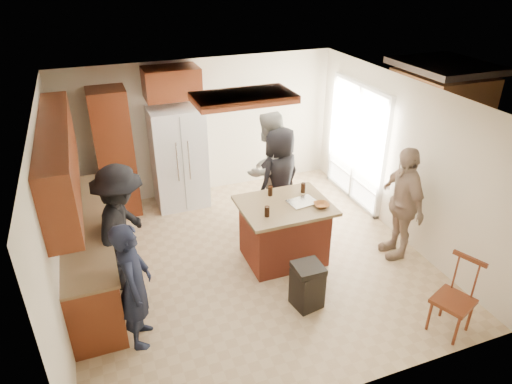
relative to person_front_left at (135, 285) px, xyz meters
name	(u,v)px	position (x,y,z in m)	size (l,w,h in m)	color
room_shell	(426,133)	(6.11, 2.64, 0.07)	(8.00, 5.20, 5.00)	tan
person_front_left	(135,285)	(0.00, 0.00, 0.00)	(0.58, 0.43, 1.60)	black
person_behind_left	(268,169)	(2.44, 2.02, 0.16)	(0.93, 0.57, 1.91)	gray
person_behind_right	(280,178)	(2.55, 1.80, 0.06)	(0.84, 0.55, 1.73)	black
person_side_right	(402,203)	(3.87, 0.41, 0.07)	(1.02, 0.52, 1.74)	tan
person_counter	(123,229)	(0.00, 1.07, 0.10)	(1.16, 0.54, 1.80)	black
left_cabinetry	(80,221)	(-0.51, 1.39, 0.16)	(0.64, 3.00, 2.30)	maroon
back_wall_units	(129,136)	(0.40, 3.19, 0.58)	(1.80, 0.60, 2.45)	maroon
refrigerator	(179,158)	(1.18, 3.11, 0.10)	(0.90, 0.76, 1.80)	white
kitchen_island	(284,231)	(2.23, 0.88, -0.32)	(1.28, 1.03, 0.93)	#993C27
island_items	(302,201)	(2.46, 0.81, 0.17)	(0.97, 0.72, 0.15)	silver
trash_bin	(307,285)	(2.09, -0.17, -0.48)	(0.39, 0.39, 0.63)	black
spindle_chair	(454,300)	(3.52, -1.18, -0.35)	(0.55, 0.55, 0.99)	maroon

